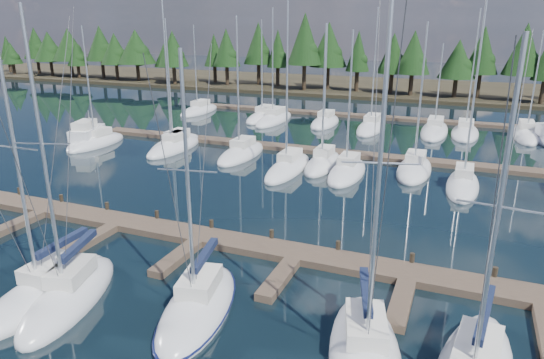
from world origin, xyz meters
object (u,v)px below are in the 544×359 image
at_px(front_sailboat_5, 365,354).
at_px(motor_yacht_left, 88,140).
at_px(main_dock, 198,241).
at_px(front_sailboat_3, 70,295).
at_px(front_sailboat_4, 198,307).
at_px(front_sailboat_2, 47,292).

height_order(front_sailboat_5, motor_yacht_left, front_sailboat_5).
bearing_deg(main_dock, front_sailboat_3, -107.75).
distance_m(main_dock, motor_yacht_left, 28.79).
height_order(front_sailboat_4, front_sailboat_5, front_sailboat_5).
relative_size(main_dock, motor_yacht_left, 4.95).
xyz_separation_m(main_dock, front_sailboat_2, (-3.72, -7.72, 0.09)).
bearing_deg(motor_yacht_left, front_sailboat_2, -51.37).
xyz_separation_m(front_sailboat_4, motor_yacht_left, (-26.93, 22.96, 0.19)).
height_order(main_dock, front_sailboat_5, front_sailboat_5).
distance_m(front_sailboat_2, front_sailboat_3, 1.30).
xyz_separation_m(front_sailboat_2, front_sailboat_4, (7.31, 1.60, -0.01)).
bearing_deg(front_sailboat_3, main_dock, 72.25).
bearing_deg(front_sailboat_4, main_dock, 120.37).
bearing_deg(front_sailboat_2, front_sailboat_4, 12.35).
bearing_deg(front_sailboat_2, front_sailboat_5, 4.51).
height_order(main_dock, front_sailboat_2, front_sailboat_2).
distance_m(main_dock, front_sailboat_5, 12.99).
bearing_deg(motor_yacht_left, front_sailboat_4, -40.45).
relative_size(front_sailboat_2, front_sailboat_5, 0.92).
bearing_deg(front_sailboat_2, front_sailboat_3, 6.03).
relative_size(front_sailboat_2, motor_yacht_left, 1.52).
bearing_deg(main_dock, front_sailboat_5, -30.25).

